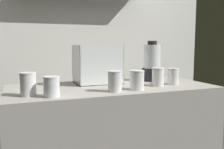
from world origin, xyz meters
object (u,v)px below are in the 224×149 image
Objects in this scene: juice_cup_carrot_far_left at (28,85)px; blender_pitcher at (152,64)px; juice_cup_carrot_far_right at (158,78)px; juice_cup_beet_rightmost at (173,77)px; juice_cup_mango_middle at (115,82)px; carrot_display_bin at (98,71)px; juice_cup_carrot_left at (52,88)px; juice_cup_carrot_right at (137,81)px.

blender_pitcher is at bearing 16.24° from juice_cup_carrot_far_left.
blender_pitcher is at bearing 70.11° from juice_cup_carrot_far_right.
juice_cup_beet_rightmost is at bearing -75.96° from blender_pitcher.
juice_cup_carrot_far_left is at bearing -163.76° from blender_pitcher.
juice_cup_mango_middle is 1.09× the size of juice_cup_beet_rightmost.
juice_cup_carrot_far_right is (0.35, -0.27, -0.03)m from carrot_display_bin.
juice_cup_carrot_left is (-0.39, -0.38, -0.04)m from carrot_display_bin.
carrot_display_bin is 0.43m from blender_pitcher.
juice_cup_mango_middle is 1.00× the size of juice_cup_carrot_far_right.
juice_cup_carrot_far_right is (0.36, 0.09, -0.00)m from juice_cup_mango_middle.
juice_cup_carrot_left is 0.38m from juice_cup_mango_middle.
juice_cup_carrot_left is at bearing -176.69° from juice_cup_carrot_right.
juice_cup_beet_rightmost is (0.14, 0.02, -0.01)m from juice_cup_carrot_far_right.
carrot_display_bin is at bearing 142.05° from juice_cup_carrot_far_right.
blender_pitcher is at bearing -5.25° from carrot_display_bin.
carrot_display_bin is 0.55m from juice_cup_beet_rightmost.
juice_cup_carrot_right reaches higher than juice_cup_carrot_left.
carrot_display_bin is at bearing 152.29° from juice_cup_beet_rightmost.
juice_cup_mango_middle is at bearing -165.77° from juice_cup_carrot_far_right.
blender_pitcher reaches higher than carrot_display_bin.
carrot_display_bin reaches higher than juice_cup_carrot_right.
juice_cup_carrot_far_left is at bearing 176.68° from juice_cup_carrot_right.
juice_cup_beet_rightmost is (0.87, 0.13, 0.00)m from juice_cup_carrot_left.
juice_cup_carrot_right is 0.97× the size of juice_cup_carrot_far_right.
juice_cup_carrot_far_left is 0.86m from juice_cup_carrot_far_right.
juice_cup_carrot_far_left reaches higher than juice_cup_carrot_left.
carrot_display_bin reaches higher than juice_cup_beet_rightmost.
juice_cup_carrot_right is at bearing 3.71° from juice_cup_mango_middle.
juice_cup_carrot_left is 0.88m from juice_cup_beet_rightmost.
carrot_display_bin reaches higher than juice_cup_carrot_far_right.
juice_cup_carrot_far_right is at bearing -173.23° from juice_cup_beet_rightmost.
juice_cup_mango_middle reaches higher than juice_cup_carrot_left.
juice_cup_carrot_far_left is at bearing 174.51° from juice_cup_mango_middle.
juice_cup_carrot_far_left reaches higher than juice_cup_beet_rightmost.
blender_pitcher is 2.39× the size of juice_cup_carrot_far_left.
carrot_display_bin reaches higher than juice_cup_mango_middle.
blender_pitcher is 0.24m from juice_cup_beet_rightmost.
juice_cup_beet_rightmost is (0.48, -0.25, -0.04)m from carrot_display_bin.
juice_cup_mango_middle is 0.15m from juice_cup_carrot_right.
juice_cup_mango_middle reaches higher than juice_cup_carrot_right.
juice_cup_carrot_right is at bearing 3.31° from juice_cup_carrot_left.
juice_cup_beet_rightmost is at bearing 8.30° from juice_cup_carrot_left.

